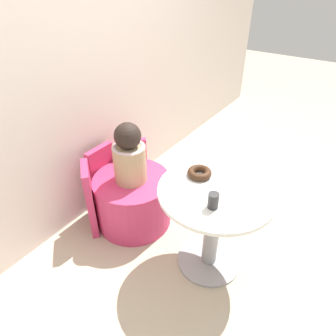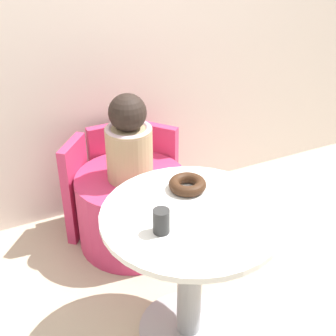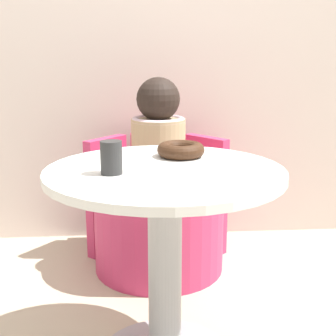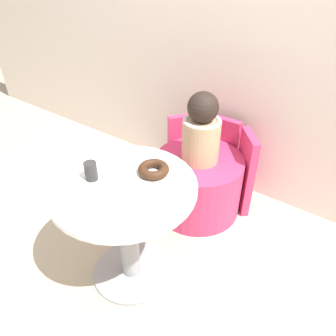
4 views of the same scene
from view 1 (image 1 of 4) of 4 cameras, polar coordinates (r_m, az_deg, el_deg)
The scene contains 8 objects.
ground_plane at distance 2.31m, azimuth 8.58°, elevation -15.55°, with size 12.00×12.00×0.00m, color #B7A88E.
back_wall at distance 2.26m, azimuth -16.17°, elevation 18.99°, with size 6.00×0.06×2.40m.
round_table at distance 1.93m, azimuth 8.71°, elevation -8.75°, with size 0.71×0.71×0.65m.
tub_chair at distance 2.39m, azimuth -6.66°, elevation -6.12°, with size 0.59×0.59×0.42m.
booth_backrest at distance 2.48m, azimuth -11.08°, elevation -2.52°, with size 0.69×0.25×0.58m.
child_figure at distance 2.14m, azimuth -7.40°, elevation 2.46°, with size 0.24×0.24×0.46m.
donut at distance 1.88m, azimuth 6.01°, elevation -0.88°, with size 0.15×0.15×0.05m.
cup at distance 1.64m, azimuth 8.62°, elevation -6.16°, with size 0.06×0.06×0.09m.
Camera 1 is at (-1.39, -0.56, 1.76)m, focal length 32.00 mm.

